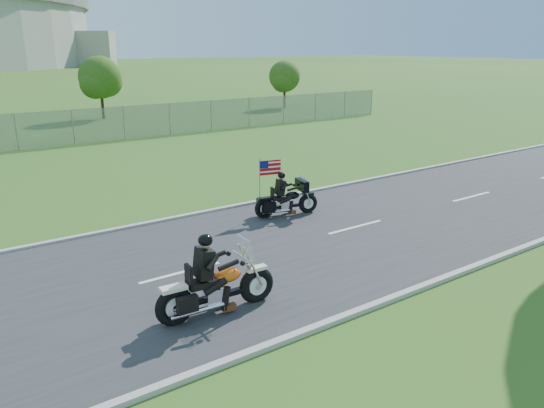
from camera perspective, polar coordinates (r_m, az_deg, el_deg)
ground at (r=14.46m, az=-2.61°, el=-5.67°), size 420.00×420.00×0.00m
road at (r=14.45m, az=-2.61°, el=-5.59°), size 120.00×8.00×0.04m
curb_north at (r=17.78m, az=-9.70°, el=-1.38°), size 120.00×0.18×0.12m
curb_south at (r=11.56m, az=8.55°, el=-11.64°), size 120.00×0.18×0.12m
tree_fence_near at (r=43.45m, az=-17.95°, el=12.61°), size 3.52×3.28×4.75m
tree_fence_far at (r=49.06m, az=1.37°, el=13.39°), size 3.08×2.87×4.20m
motorcycle_lead at (r=11.35m, az=-6.14°, el=-9.07°), size 2.77×0.75×1.86m
motorcycle_follow at (r=17.66m, az=1.55°, el=0.34°), size 2.24×0.98×1.89m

